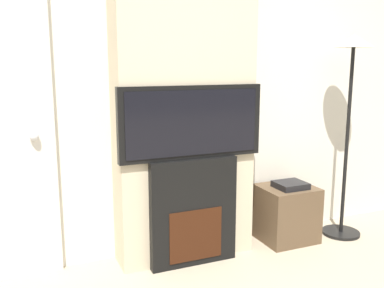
% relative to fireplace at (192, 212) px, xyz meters
% --- Properties ---
extents(wall_back, '(6.00, 0.06, 2.70)m').
position_rel_fireplace_xyz_m(wall_back, '(0.00, 0.33, 0.95)').
color(wall_back, silver).
rests_on(wall_back, ground_plane).
extents(chimney_breast, '(1.03, 0.29, 2.70)m').
position_rel_fireplace_xyz_m(chimney_breast, '(0.00, 0.15, 0.95)').
color(chimney_breast, beige).
rests_on(chimney_breast, ground_plane).
extents(fireplace, '(0.66, 0.15, 0.80)m').
position_rel_fireplace_xyz_m(fireplace, '(0.00, 0.00, 0.00)').
color(fireplace, black).
rests_on(fireplace, ground_plane).
extents(television, '(1.07, 0.07, 0.52)m').
position_rel_fireplace_xyz_m(television, '(0.00, -0.00, 0.66)').
color(television, black).
rests_on(television, fireplace).
extents(floor_lamp, '(0.32, 0.32, 1.69)m').
position_rel_fireplace_xyz_m(floor_lamp, '(1.40, -0.02, 0.85)').
color(floor_lamp, black).
rests_on(floor_lamp, ground_plane).
extents(media_stand, '(0.44, 0.39, 0.51)m').
position_rel_fireplace_xyz_m(media_stand, '(0.89, 0.07, -0.16)').
color(media_stand, brown).
rests_on(media_stand, ground_plane).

